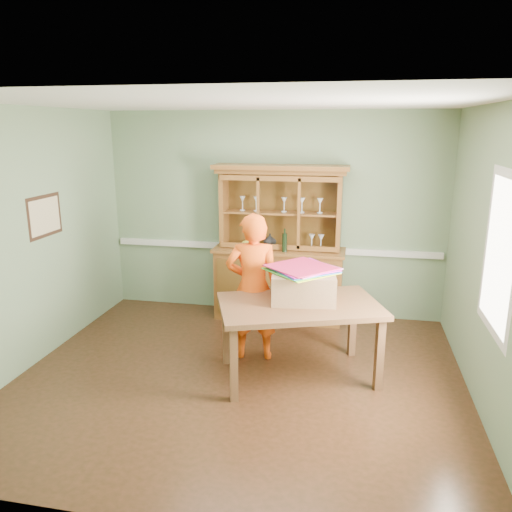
% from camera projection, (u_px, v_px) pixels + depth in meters
% --- Properties ---
extents(floor, '(4.50, 4.50, 0.00)m').
position_uv_depth(floor, '(240.00, 378.00, 5.10)').
color(floor, '#4B2818').
rests_on(floor, ground).
extents(ceiling, '(4.50, 4.50, 0.00)m').
position_uv_depth(ceiling, '(237.00, 103.00, 4.42)').
color(ceiling, white).
rests_on(ceiling, wall_back).
extents(wall_back, '(4.50, 0.00, 4.50)m').
position_uv_depth(wall_back, '(273.00, 215.00, 6.66)').
color(wall_back, gray).
rests_on(wall_back, floor).
extents(wall_left, '(0.00, 4.00, 4.00)m').
position_uv_depth(wall_left, '(28.00, 240.00, 5.19)').
color(wall_left, gray).
rests_on(wall_left, floor).
extents(wall_right, '(0.00, 4.00, 4.00)m').
position_uv_depth(wall_right, '(490.00, 262.00, 4.33)').
color(wall_right, gray).
rests_on(wall_right, floor).
extents(wall_front, '(4.50, 0.00, 4.50)m').
position_uv_depth(wall_front, '(158.00, 332.00, 2.86)').
color(wall_front, gray).
rests_on(wall_front, floor).
extents(chair_rail, '(4.41, 0.05, 0.08)m').
position_uv_depth(chair_rail, '(272.00, 248.00, 6.75)').
color(chair_rail, silver).
rests_on(chair_rail, wall_back).
extents(framed_map, '(0.03, 0.60, 0.46)m').
position_uv_depth(framed_map, '(45.00, 216.00, 5.42)').
color(framed_map, '#321E14').
rests_on(framed_map, wall_left).
extents(window_panel, '(0.03, 0.96, 1.36)m').
position_uv_depth(window_panel, '(499.00, 254.00, 4.01)').
color(window_panel, silver).
rests_on(window_panel, wall_right).
extents(china_hutch, '(1.72, 0.57, 2.03)m').
position_uv_depth(china_hutch, '(279.00, 266.00, 6.58)').
color(china_hutch, brown).
rests_on(china_hutch, floor).
extents(dining_table, '(1.80, 1.42, 0.79)m').
position_uv_depth(dining_table, '(299.00, 312.00, 4.98)').
color(dining_table, brown).
rests_on(dining_table, floor).
extents(cardboard_box, '(0.69, 0.58, 0.29)m').
position_uv_depth(cardboard_box, '(303.00, 286.00, 5.02)').
color(cardboard_box, '#9E7851').
rests_on(cardboard_box, dining_table).
extents(kite_stack, '(0.79, 0.79, 0.05)m').
position_uv_depth(kite_stack, '(302.00, 269.00, 5.02)').
color(kite_stack, '#CEE71D').
rests_on(kite_stack, cardboard_box).
extents(person, '(0.65, 0.48, 1.62)m').
position_uv_depth(person, '(253.00, 287.00, 5.39)').
color(person, '#FC540F').
rests_on(person, floor).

